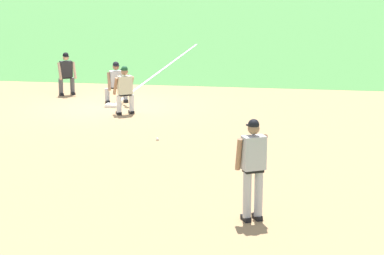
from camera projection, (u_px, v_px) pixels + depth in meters
name	position (u px, v px, depth m)	size (l,w,h in m)	color
ground_plane	(112.00, 107.00, 23.50)	(160.00, 160.00, 0.00)	#47843D
infield_dirt_patch	(163.00, 148.00, 18.43)	(18.00, 18.00, 0.01)	tan
foul_line_stripe	(166.00, 67.00, 31.89)	(17.43, 0.10, 0.00)	white
first_base_bag	(112.00, 105.00, 23.49)	(0.38, 0.38, 0.09)	white
baseball	(157.00, 139.00, 19.20)	(0.07, 0.07, 0.07)	white
pitcher	(253.00, 163.00, 13.17)	(0.83, 0.58, 1.86)	black
first_baseman	(117.00, 81.00, 23.95)	(0.83, 1.00, 1.34)	black
baserunner	(125.00, 88.00, 22.21)	(0.64, 0.68, 1.46)	black
umpire	(66.00, 72.00, 25.32)	(0.63, 0.68, 1.46)	black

